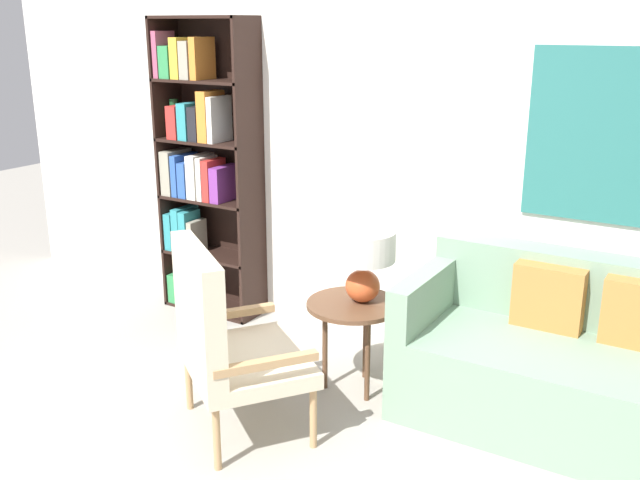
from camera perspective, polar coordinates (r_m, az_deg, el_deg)
wall_back at (r=4.41m, az=5.09°, el=8.54°), size 6.40×0.08×2.70m
bookshelf at (r=5.03m, az=-9.46°, el=5.73°), size 0.73×0.30×2.04m
armchair at (r=3.54m, az=-7.89°, el=-7.43°), size 0.87×0.85×0.99m
couch at (r=3.89m, az=20.21°, el=-9.58°), size 1.76×0.85×0.84m
side_table at (r=3.95m, az=2.67°, el=-5.78°), size 0.52×0.52×0.52m
table_lamp at (r=3.87m, az=3.48°, el=-1.25°), size 0.35×0.35×0.41m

